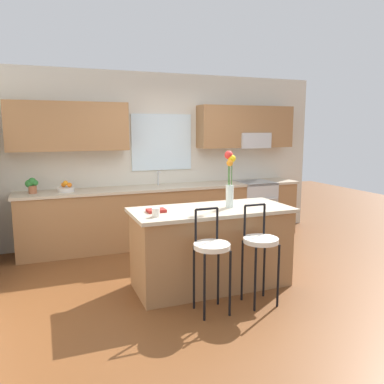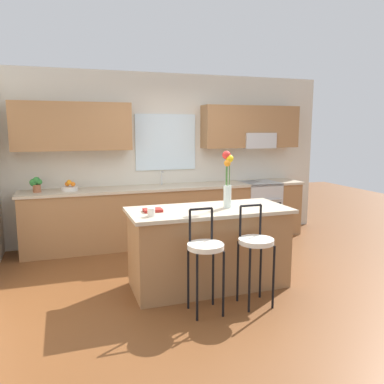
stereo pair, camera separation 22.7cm
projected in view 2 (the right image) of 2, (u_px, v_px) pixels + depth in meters
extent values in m
plane|color=brown|center=(209.00, 280.00, 4.71)|extent=(14.00, 14.00, 0.00)
cube|color=beige|center=(165.00, 157.00, 6.42)|extent=(5.60, 0.12, 2.70)
cube|color=#996B42|center=(72.00, 126.00, 5.66)|extent=(1.70, 0.34, 0.70)
cube|color=#996B42|center=(250.00, 127.00, 6.58)|extent=(1.70, 0.34, 0.70)
cube|color=silver|center=(166.00, 142.00, 6.31)|extent=(1.01, 0.03, 0.90)
cube|color=#B7BABC|center=(257.00, 140.00, 6.62)|extent=(0.56, 0.36, 0.26)
cube|color=#996B42|center=(171.00, 215.00, 6.23)|extent=(4.50, 0.60, 0.88)
cube|color=#BCAD93|center=(171.00, 187.00, 6.15)|extent=(4.56, 0.64, 0.04)
cube|color=#B7BABC|center=(164.00, 191.00, 6.13)|extent=(0.54, 0.38, 0.11)
cylinder|color=#B7BABC|center=(162.00, 178.00, 6.25)|extent=(0.02, 0.02, 0.22)
cylinder|color=#B7BABC|center=(162.00, 172.00, 6.17)|extent=(0.02, 0.12, 0.02)
cube|color=#B7BABC|center=(258.00, 208.00, 6.70)|extent=(0.60, 0.60, 0.92)
cube|color=black|center=(267.00, 215.00, 6.43)|extent=(0.52, 0.02, 0.40)
cylinder|color=#B7BABC|center=(268.00, 200.00, 6.36)|extent=(0.50, 0.02, 0.02)
cube|color=#996B42|center=(209.00, 249.00, 4.47)|extent=(1.76, 0.73, 0.88)
cube|color=#BCAD93|center=(209.00, 210.00, 4.40)|extent=(1.84, 0.81, 0.04)
cylinder|color=black|center=(197.00, 288.00, 3.65)|extent=(0.02, 0.02, 0.66)
cylinder|color=black|center=(223.00, 284.00, 3.74)|extent=(0.02, 0.02, 0.66)
cylinder|color=black|center=(188.00, 278.00, 3.90)|extent=(0.02, 0.02, 0.66)
cylinder|color=black|center=(213.00, 274.00, 3.99)|extent=(0.02, 0.02, 0.66)
cylinder|color=silver|center=(206.00, 246.00, 3.76)|extent=(0.36, 0.36, 0.05)
cylinder|color=black|center=(190.00, 226.00, 3.82)|extent=(0.02, 0.02, 0.32)
cylinder|color=black|center=(212.00, 224.00, 3.90)|extent=(0.02, 0.02, 0.32)
cylinder|color=black|center=(201.00, 209.00, 3.83)|extent=(0.23, 0.02, 0.02)
cylinder|color=black|center=(249.00, 281.00, 3.82)|extent=(0.02, 0.02, 0.66)
cylinder|color=black|center=(273.00, 277.00, 3.91)|extent=(0.02, 0.02, 0.66)
cylinder|color=black|center=(238.00, 271.00, 4.08)|extent=(0.02, 0.02, 0.66)
cylinder|color=black|center=(261.00, 268.00, 4.16)|extent=(0.02, 0.02, 0.66)
cylinder|color=silver|center=(256.00, 241.00, 3.94)|extent=(0.36, 0.36, 0.05)
cylinder|color=black|center=(240.00, 221.00, 4.00)|extent=(0.02, 0.02, 0.32)
cylinder|color=black|center=(260.00, 220.00, 4.07)|extent=(0.02, 0.02, 0.32)
cylinder|color=black|center=(251.00, 205.00, 4.01)|extent=(0.23, 0.02, 0.02)
cylinder|color=silver|center=(227.00, 197.00, 4.42)|extent=(0.09, 0.09, 0.26)
cylinder|color=#3D722D|center=(229.00, 180.00, 4.39)|extent=(0.01, 0.01, 0.49)
sphere|color=yellow|center=(230.00, 159.00, 4.36)|extent=(0.09, 0.09, 0.09)
cylinder|color=#3D722D|center=(226.00, 178.00, 4.40)|extent=(0.01, 0.01, 0.52)
sphere|color=red|center=(226.00, 155.00, 4.36)|extent=(0.10, 0.10, 0.10)
cylinder|color=#3D722D|center=(227.00, 182.00, 4.37)|extent=(0.01, 0.01, 0.44)
sphere|color=orange|center=(227.00, 163.00, 4.33)|extent=(0.07, 0.07, 0.07)
cylinder|color=silver|center=(151.00, 212.00, 4.00)|extent=(0.08, 0.08, 0.09)
cube|color=maroon|center=(153.00, 210.00, 4.23)|extent=(0.20, 0.15, 0.03)
cylinder|color=silver|center=(69.00, 189.00, 5.66)|extent=(0.24, 0.24, 0.06)
sphere|color=orange|center=(73.00, 184.00, 5.66)|extent=(0.07, 0.07, 0.07)
sphere|color=orange|center=(67.00, 184.00, 5.68)|extent=(0.07, 0.07, 0.07)
sphere|color=orange|center=(69.00, 182.00, 5.64)|extent=(0.07, 0.07, 0.07)
cylinder|color=#9E5B3D|center=(37.00, 188.00, 5.51)|extent=(0.11, 0.11, 0.11)
sphere|color=#2D7A33|center=(36.00, 181.00, 5.49)|extent=(0.11, 0.11, 0.11)
sphere|color=#2D7A33|center=(34.00, 183.00, 5.50)|extent=(0.11, 0.11, 0.11)
sphere|color=#2D7A33|center=(39.00, 182.00, 5.50)|extent=(0.08, 0.08, 0.08)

